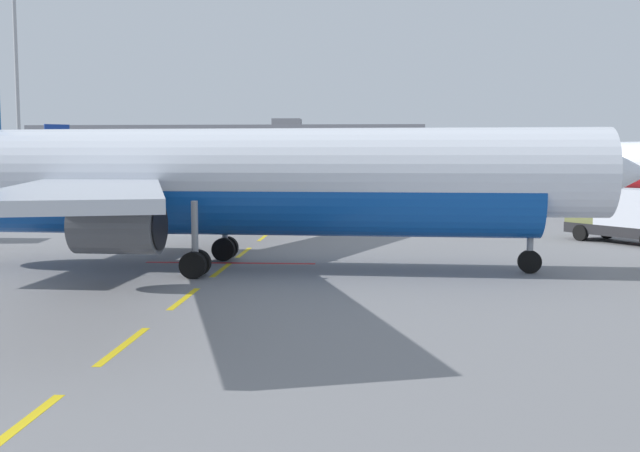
# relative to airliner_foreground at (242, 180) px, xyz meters

# --- Properties ---
(ground) EXTENTS (400.00, 400.00, 0.00)m
(ground) POSITION_rel_airliner_foreground_xyz_m (21.14, 19.62, -3.95)
(ground) COLOR slate
(apron_paint_markings) EXTENTS (8.00, 95.00, 0.01)m
(apron_paint_markings) POSITION_rel_airliner_foreground_xyz_m (-0.86, 16.10, -3.95)
(apron_paint_markings) COLOR yellow
(apron_paint_markings) RESTS_ON ground
(airliner_foreground) EXTENTS (34.77, 34.59, 12.20)m
(airliner_foreground) POSITION_rel_airliner_foreground_xyz_m (0.00, 0.00, 0.00)
(airliner_foreground) COLOR silver
(airliner_foreground) RESTS_ON ground
(ground_power_truck) EXTENTS (5.97, 7.11, 3.14)m
(ground_power_truck) POSITION_rel_airliner_foreground_xyz_m (20.55, 10.67, -2.30)
(ground_power_truck) COLOR black
(ground_power_truck) RESTS_ON ground
(apron_light_mast_near) EXTENTS (1.80, 1.80, 22.93)m
(apron_light_mast_near) POSITION_rel_airliner_foreground_xyz_m (-28.35, 37.98, 10.45)
(apron_light_mast_near) COLOR slate
(apron_light_mast_near) RESTS_ON ground
(terminal_satellite) EXTENTS (81.50, 19.81, 13.00)m
(terminal_satellite) POSITION_rel_airliner_foreground_xyz_m (-23.82, 125.43, 1.77)
(terminal_satellite) COLOR gray
(terminal_satellite) RESTS_ON ground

